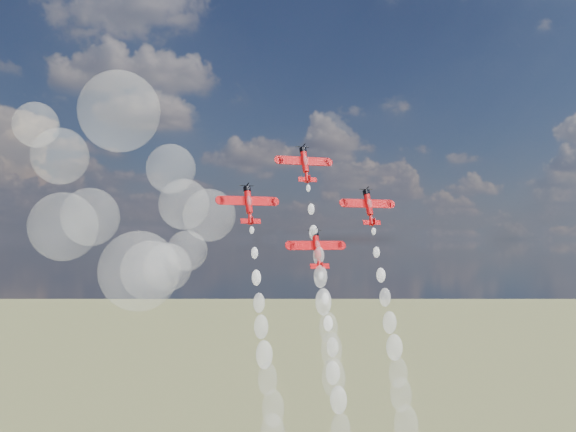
{
  "coord_description": "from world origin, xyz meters",
  "views": [
    {
      "loc": [
        -79.63,
        -147.17,
        88.46
      ],
      "look_at": [
        -19.68,
        4.39,
        94.15
      ],
      "focal_mm": 42.0,
      "sensor_mm": 36.0,
      "label": 1
    }
  ],
  "objects_px": {
    "plane_right": "(369,206)",
    "plane_left": "(249,204)",
    "plane_slot": "(317,249)",
    "plane_lead": "(305,164)"
  },
  "relations": [
    {
      "from": "plane_right",
      "to": "plane_left",
      "type": "bearing_deg",
      "value": 180.0
    },
    {
      "from": "plane_right",
      "to": "plane_slot",
      "type": "relative_size",
      "value": 1.0
    },
    {
      "from": "plane_right",
      "to": "plane_slot",
      "type": "xyz_separation_m",
      "value": [
        -16.09,
        -3.71,
        -10.63
      ]
    },
    {
      "from": "plane_lead",
      "to": "plane_left",
      "type": "distance_m",
      "value": 19.64
    },
    {
      "from": "plane_left",
      "to": "plane_right",
      "type": "bearing_deg",
      "value": 0.0
    },
    {
      "from": "plane_right",
      "to": "plane_lead",
      "type": "bearing_deg",
      "value": 167.01
    },
    {
      "from": "plane_left",
      "to": "plane_right",
      "type": "distance_m",
      "value": 32.18
    },
    {
      "from": "plane_left",
      "to": "plane_slot",
      "type": "height_order",
      "value": "plane_left"
    },
    {
      "from": "plane_lead",
      "to": "plane_slot",
      "type": "xyz_separation_m",
      "value": [
        0.0,
        -7.42,
        -21.27
      ]
    },
    {
      "from": "plane_lead",
      "to": "plane_left",
      "type": "height_order",
      "value": "plane_lead"
    }
  ]
}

